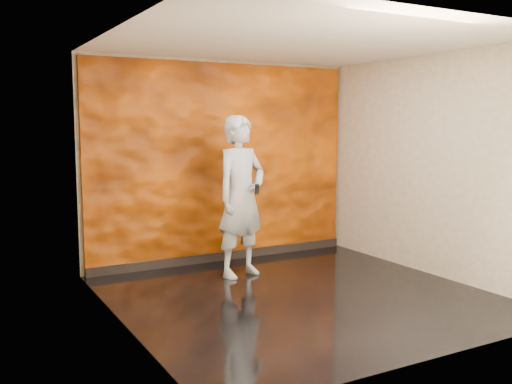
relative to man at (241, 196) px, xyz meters
name	(u,v)px	position (x,y,z in m)	size (l,w,h in m)	color
room	(301,172)	(0.17, -1.09, 0.38)	(4.02, 4.02, 2.81)	black
feature_wall	(223,163)	(0.17, 0.87, 0.36)	(3.90, 0.06, 2.75)	#FE6905
baseboard	(225,256)	(0.17, 0.83, -0.96)	(3.90, 0.04, 0.12)	black
man	(241,196)	(0.00, 0.00, 0.00)	(0.74, 0.49, 2.03)	#969BA4
phone	(257,189)	(0.06, -0.31, 0.12)	(0.07, 0.01, 0.13)	black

